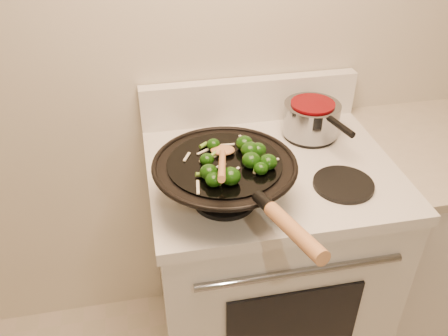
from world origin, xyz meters
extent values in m
plane|color=beige|center=(0.00, 1.50, 1.30)|extent=(3.50, 0.00, 3.50)
cube|color=white|center=(-0.13, 1.17, 0.44)|extent=(0.76, 0.64, 0.88)
cube|color=white|center=(-0.13, 1.17, 0.90)|extent=(0.78, 0.66, 0.04)
cube|color=white|center=(-0.13, 1.47, 1.00)|extent=(0.78, 0.05, 0.16)
cylinder|color=gray|center=(-0.13, 0.84, 0.78)|extent=(0.60, 0.02, 0.02)
cube|color=black|center=(-0.13, 0.84, 0.55)|extent=(0.42, 0.01, 0.28)
cylinder|color=black|center=(-0.31, 1.02, 0.93)|extent=(0.18, 0.18, 0.01)
cylinder|color=black|center=(0.05, 1.02, 0.93)|extent=(0.18, 0.18, 0.01)
cylinder|color=black|center=(-0.31, 1.32, 0.93)|extent=(0.18, 0.18, 0.01)
cylinder|color=black|center=(0.05, 1.32, 0.93)|extent=(0.18, 0.18, 0.01)
cube|color=white|center=(0.65, 1.20, 0.44)|extent=(0.79, 0.60, 0.88)
torus|color=black|center=(-0.31, 1.02, 1.05)|extent=(0.40, 0.40, 0.01)
cylinder|color=black|center=(-0.31, 1.02, 1.05)|extent=(0.31, 0.31, 0.01)
cylinder|color=black|center=(-0.26, 0.80, 1.08)|extent=(0.04, 0.07, 0.04)
cylinder|color=#B87948|center=(-0.23, 0.67, 1.10)|extent=(0.08, 0.21, 0.07)
ellipsoid|color=#113508|center=(-0.36, 0.96, 1.07)|extent=(0.05, 0.05, 0.04)
cylinder|color=#548630|center=(-0.35, 0.96, 1.06)|extent=(0.02, 0.02, 0.01)
ellipsoid|color=#113508|center=(-0.31, 0.93, 1.07)|extent=(0.05, 0.05, 0.05)
ellipsoid|color=#113508|center=(-0.25, 0.99, 1.07)|extent=(0.05, 0.05, 0.04)
ellipsoid|color=#113508|center=(-0.24, 1.04, 1.07)|extent=(0.05, 0.05, 0.04)
cylinder|color=#548630|center=(-0.22, 1.04, 1.06)|extent=(0.02, 0.02, 0.02)
ellipsoid|color=#113508|center=(-0.24, 1.07, 1.07)|extent=(0.05, 0.05, 0.04)
ellipsoid|color=#113508|center=(-0.23, 0.95, 1.07)|extent=(0.04, 0.04, 0.03)
ellipsoid|color=#113508|center=(-0.21, 1.03, 1.07)|extent=(0.05, 0.05, 0.04)
cylinder|color=#548630|center=(-0.20, 1.03, 1.06)|extent=(0.02, 0.02, 0.01)
ellipsoid|color=#113508|center=(-0.33, 1.09, 1.07)|extent=(0.04, 0.04, 0.03)
ellipsoid|color=#113508|center=(-0.20, 0.97, 1.07)|extent=(0.05, 0.05, 0.04)
ellipsoid|color=#113508|center=(-0.36, 0.93, 1.07)|extent=(0.04, 0.04, 0.04)
cylinder|color=#548630|center=(-0.34, 0.93, 1.06)|extent=(0.02, 0.02, 0.01)
ellipsoid|color=#113508|center=(-0.36, 1.02, 1.07)|extent=(0.04, 0.04, 0.03)
ellipsoid|color=#113508|center=(-0.24, 1.03, 1.07)|extent=(0.04, 0.04, 0.03)
cube|color=white|center=(-0.20, 0.99, 1.06)|extent=(0.02, 0.04, 0.00)
cube|color=white|center=(-0.24, 1.13, 1.06)|extent=(0.02, 0.04, 0.00)
cube|color=white|center=(-0.36, 1.08, 1.06)|extent=(0.04, 0.03, 0.00)
cube|color=white|center=(-0.19, 1.00, 1.06)|extent=(0.05, 0.02, 0.00)
cube|color=white|center=(-0.33, 1.06, 1.06)|extent=(0.05, 0.03, 0.00)
cube|color=white|center=(-0.29, 0.97, 1.06)|extent=(0.04, 0.03, 0.00)
cube|color=white|center=(-0.33, 1.00, 1.06)|extent=(0.05, 0.03, 0.00)
cube|color=white|center=(-0.29, 1.10, 1.06)|extent=(0.04, 0.01, 0.00)
cube|color=white|center=(-0.33, 1.05, 1.06)|extent=(0.04, 0.03, 0.00)
cube|color=white|center=(-0.20, 1.01, 1.06)|extent=(0.04, 0.02, 0.00)
cube|color=white|center=(-0.24, 1.06, 1.06)|extent=(0.01, 0.05, 0.00)
cube|color=white|center=(-0.40, 0.92, 1.06)|extent=(0.01, 0.06, 0.00)
cube|color=white|center=(-0.41, 1.06, 1.06)|extent=(0.03, 0.04, 0.00)
cylinder|color=#5E9530|center=(-0.39, 0.97, 1.06)|extent=(0.03, 0.02, 0.02)
cylinder|color=#5E9530|center=(-0.24, 0.95, 1.06)|extent=(0.03, 0.02, 0.02)
cylinder|color=#5E9530|center=(-0.22, 1.01, 1.06)|extent=(0.03, 0.02, 0.02)
cylinder|color=#5E9530|center=(-0.33, 1.05, 1.06)|extent=(0.03, 0.02, 0.02)
cylinder|color=#5E9530|center=(-0.35, 1.10, 1.06)|extent=(0.02, 0.03, 0.01)
sphere|color=beige|center=(-0.37, 1.03, 1.06)|extent=(0.01, 0.01, 0.01)
sphere|color=beige|center=(-0.33, 1.11, 1.06)|extent=(0.01, 0.01, 0.01)
sphere|color=beige|center=(-0.24, 0.95, 1.06)|extent=(0.01, 0.01, 0.01)
ellipsoid|color=#B87948|center=(-0.31, 1.07, 1.06)|extent=(0.08, 0.06, 0.02)
cylinder|color=#B87948|center=(-0.34, 0.93, 1.11)|extent=(0.07, 0.27, 0.12)
cylinder|color=gray|center=(0.05, 1.32, 0.99)|extent=(0.19, 0.19, 0.11)
cylinder|color=#680408|center=(0.05, 1.32, 1.04)|extent=(0.15, 0.15, 0.01)
cylinder|color=black|center=(0.09, 1.17, 1.03)|extent=(0.05, 0.12, 0.02)
camera|label=1|loc=(-0.52, -0.02, 1.77)|focal=38.00mm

